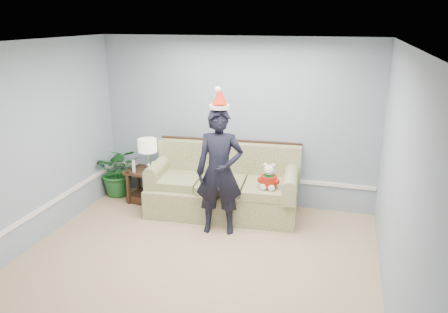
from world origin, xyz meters
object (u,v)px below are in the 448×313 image
Objects in this scene: sofa at (224,188)px; teddy_bear at (269,179)px; table_lamp at (148,147)px; man at (220,172)px; side_table at (146,189)px; houseplant at (119,171)px.

sofa is 6.09× the size of teddy_bear.
sofa is 4.38× the size of table_lamp.
sofa is 0.86m from man.
man reaches higher than side_table.
teddy_bear reaches higher than houseplant.
side_table is 0.62m from houseplant.
houseplant reaches higher than side_table.
man is 0.77m from teddy_bear.
sofa is at bearing 90.38° from man.
houseplant is (-1.93, 0.17, 0.06)m from sofa.
man is at bearing -25.37° from table_lamp.
houseplant is 2.73m from teddy_bear.
side_table is 1.78m from man.
man is 4.63× the size of teddy_bear.
teddy_bear is at bearing -23.51° from sofa.
man is (0.13, -0.67, 0.52)m from sofa.
sofa is at bearing 0.08° from table_lamp.
man is (1.49, -0.69, 0.69)m from side_table.
houseplant is 2.27m from man.
side_table is (-1.36, 0.02, -0.17)m from sofa.
sofa is 0.86m from teddy_bear.
side_table is 0.76m from table_lamp.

